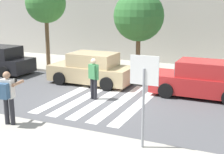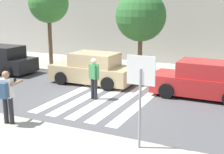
{
  "view_description": "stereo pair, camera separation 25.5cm",
  "coord_description": "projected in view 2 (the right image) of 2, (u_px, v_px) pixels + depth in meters",
  "views": [
    {
      "loc": [
        5.45,
        -10.98,
        3.92
      ],
      "look_at": [
        0.6,
        -0.2,
        1.1
      ],
      "focal_mm": 50.0,
      "sensor_mm": 36.0,
      "label": 1
    },
    {
      "loc": [
        5.68,
        -10.87,
        3.92
      ],
      "look_at": [
        0.6,
        -0.2,
        1.1
      ],
      "focal_mm": 50.0,
      "sensor_mm": 36.0,
      "label": 2
    }
  ],
  "objects": [
    {
      "name": "building_facade_far",
      "position": [
        171.0,
        12.0,
        21.2
      ],
      "size": [
        56.0,
        4.0,
        6.64
      ],
      "primitive_type": "cube",
      "color": "#ADA89E",
      "rests_on": "ground"
    },
    {
      "name": "parked_car_black",
      "position": [
        1.0,
        60.0,
        17.88
      ],
      "size": [
        4.1,
        1.92,
        1.55
      ],
      "color": "black",
      "rests_on": "ground"
    },
    {
      "name": "parked_car_red",
      "position": [
        203.0,
        80.0,
        13.16
      ],
      "size": [
        4.1,
        1.92,
        1.55
      ],
      "color": "red",
      "rests_on": "ground"
    },
    {
      "name": "sidewalk_far",
      "position": [
        148.0,
        71.0,
        18.09
      ],
      "size": [
        60.0,
        4.8,
        0.14
      ],
      "primitive_type": "cube",
      "color": "#9E998C",
      "rests_on": "ground"
    },
    {
      "name": "crosswalk_stripe_1",
      "position": [
        87.0,
        97.0,
        13.34
      ],
      "size": [
        0.44,
        5.2,
        0.01
      ],
      "primitive_type": "cube",
      "color": "silver",
      "rests_on": "ground"
    },
    {
      "name": "crosswalk_stripe_3",
      "position": [
        121.0,
        102.0,
        12.67
      ],
      "size": [
        0.44,
        5.2,
        0.01
      ],
      "primitive_type": "cube",
      "color": "silver",
      "rests_on": "ground"
    },
    {
      "name": "photographer_with_backpack",
      "position": [
        7.0,
        93.0,
        9.77
      ],
      "size": [
        0.67,
        0.9,
        1.72
      ],
      "color": "#232328",
      "rests_on": "sidewalk_near"
    },
    {
      "name": "street_tree_center",
      "position": [
        141.0,
        16.0,
        16.25
      ],
      "size": [
        2.66,
        2.66,
        4.44
      ],
      "color": "brown",
      "rests_on": "sidewalk_far"
    },
    {
      "name": "stop_sign",
      "position": [
        141.0,
        82.0,
        7.96
      ],
      "size": [
        0.76,
        0.08,
        2.49
      ],
      "color": "gray",
      "rests_on": "sidewalk_near"
    },
    {
      "name": "crosswalk_stripe_4",
      "position": [
        139.0,
        104.0,
        12.34
      ],
      "size": [
        0.44,
        5.2,
        0.01
      ],
      "primitive_type": "cube",
      "color": "silver",
      "rests_on": "ground"
    },
    {
      "name": "crosswalk_stripe_2",
      "position": [
        103.0,
        99.0,
        13.01
      ],
      "size": [
        0.44,
        5.2,
        0.01
      ],
      "primitive_type": "cube",
      "color": "silver",
      "rests_on": "ground"
    },
    {
      "name": "parked_car_tan",
      "position": [
        93.0,
        69.0,
        15.37
      ],
      "size": [
        4.1,
        1.92,
        1.55
      ],
      "color": "tan",
      "rests_on": "ground"
    },
    {
      "name": "pedestrian_crossing",
      "position": [
        94.0,
        76.0,
        12.81
      ],
      "size": [
        0.55,
        0.36,
        1.72
      ],
      "color": "#232328",
      "rests_on": "ground"
    },
    {
      "name": "crosswalk_stripe_0",
      "position": [
        71.0,
        94.0,
        13.68
      ],
      "size": [
        0.44,
        5.2,
        0.01
      ],
      "primitive_type": "cube",
      "color": "silver",
      "rests_on": "ground"
    },
    {
      "name": "street_tree_west",
      "position": [
        49.0,
        3.0,
        18.5
      ],
      "size": [
        2.39,
        2.39,
        4.98
      ],
      "color": "brown",
      "rests_on": "sidewalk_far"
    },
    {
      "name": "ground_plane",
      "position": [
        101.0,
        100.0,
        12.83
      ],
      "size": [
        120.0,
        120.0,
        0.0
      ],
      "primitive_type": "plane",
      "color": "#4C4C4F"
    }
  ]
}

